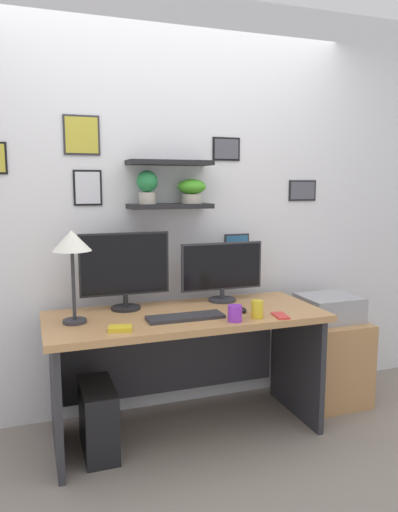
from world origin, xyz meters
TOP-DOWN VIEW (x-y plane):
  - ground_plane at (0.00, 0.00)m, footprint 8.00×8.00m
  - back_wall_assembly at (-0.00, 0.44)m, footprint 4.40×0.24m
  - desk at (0.00, 0.06)m, footprint 1.64×0.68m
  - monitor_left at (-0.32, 0.22)m, footprint 0.54×0.18m
  - monitor_right at (0.32, 0.22)m, footprint 0.55×0.18m
  - keyboard at (-0.04, -0.11)m, footprint 0.44×0.14m
  - computer_mouse at (0.32, -0.09)m, footprint 0.06×0.09m
  - desk_lamp at (-0.64, 0.01)m, footprint 0.21×0.21m
  - cell_phone at (0.49, -0.25)m, footprint 0.09×0.15m
  - coffee_mug at (0.20, -0.25)m, footprint 0.08×0.08m
  - pen_cup at (0.35, -0.23)m, footprint 0.07×0.07m
  - scissors_tray at (-0.43, -0.22)m, footprint 0.14×0.11m
  - drawer_cabinet at (1.07, 0.12)m, footprint 0.44×0.50m
  - printer at (1.07, 0.12)m, footprint 0.38×0.34m
  - computer_tower_left at (-0.54, -0.04)m, footprint 0.18×0.40m

SIDE VIEW (x-z plane):
  - ground_plane at x=0.00m, z-range 0.00..0.00m
  - computer_tower_left at x=-0.54m, z-range 0.00..0.39m
  - drawer_cabinet at x=1.07m, z-range 0.00..0.58m
  - desk at x=0.00m, z-range 0.17..0.92m
  - printer at x=1.07m, z-range 0.58..0.75m
  - cell_phone at x=0.49m, z-range 0.75..0.76m
  - keyboard at x=-0.04m, z-range 0.75..0.77m
  - scissors_tray at x=-0.43m, z-range 0.75..0.77m
  - computer_mouse at x=0.32m, z-range 0.75..0.78m
  - coffee_mug at x=0.20m, z-range 0.75..0.84m
  - pen_cup at x=0.35m, z-range 0.75..0.85m
  - monitor_right at x=0.32m, z-range 0.76..1.15m
  - monitor_left at x=-0.32m, z-range 0.77..1.24m
  - desk_lamp at x=-0.64m, z-range 0.92..1.43m
  - back_wall_assembly at x=0.00m, z-range 0.01..2.71m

